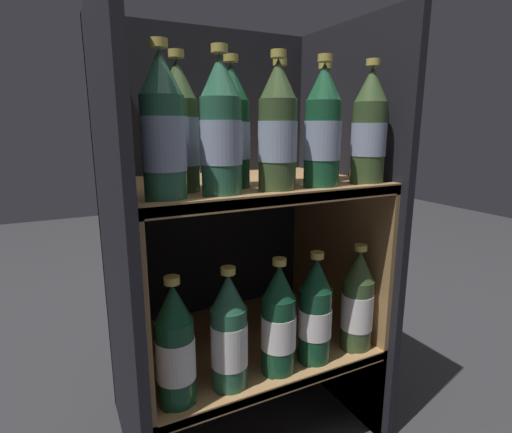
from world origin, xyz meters
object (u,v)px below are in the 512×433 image
object	(u,v)px
bottle_lower_front_0	(175,349)
bottle_lower_front_4	(357,303)
bottle_upper_back_0	(179,131)
bottle_upper_back_1	(232,131)
bottle_upper_front_1	(221,131)
bottle_upper_back_3	(323,130)
bottle_upper_front_2	(276,131)
bottle_upper_front_3	(323,131)
bottle_lower_front_2	(279,323)
bottle_upper_front_0	(163,132)
bottle_upper_back_2	(279,130)
bottle_lower_front_1	(229,336)
bottle_upper_front_4	(369,130)
bottle_lower_front_3	(315,313)

from	to	relation	value
bottle_lower_front_0	bottle_lower_front_4	bearing A→B (deg)	0.00
bottle_upper_back_0	bottle_upper_back_1	distance (m)	0.11
bottle_lower_front_0	bottle_upper_front_1	bearing A→B (deg)	0.00
bottle_upper_back_3	bottle_upper_front_2	bearing A→B (deg)	-153.80
bottle_upper_front_3	bottle_lower_front_2	world-z (taller)	bottle_upper_front_3
bottle_lower_front_0	bottle_upper_back_0	bearing A→B (deg)	59.24
bottle_upper_front_1	bottle_upper_back_0	size ratio (longest dim) A/B	1.00
bottle_upper_front_0	bottle_upper_front_2	xyz separation A→B (m)	(0.22, 0.00, 0.00)
bottle_upper_front_1	bottle_upper_back_2	size ratio (longest dim) A/B	1.00
bottle_lower_front_1	bottle_upper_front_0	bearing A→B (deg)	180.00
bottle_upper_front_2	bottle_lower_front_1	size ratio (longest dim) A/B	1.00
bottle_lower_front_1	bottle_upper_front_2	bearing A→B (deg)	0.00
bottle_upper_front_3	bottle_upper_front_4	world-z (taller)	same
bottle_upper_back_1	bottle_lower_front_0	xyz separation A→B (m)	(-0.16, -0.08, -0.40)
bottle_lower_front_0	bottle_upper_front_0	bearing A→B (deg)	180.00
bottle_upper_back_0	bottle_lower_front_0	world-z (taller)	bottle_upper_back_0
bottle_upper_back_1	bottle_lower_front_1	bearing A→B (deg)	-119.68
bottle_upper_front_2	bottle_lower_front_4	size ratio (longest dim) A/B	1.00
bottle_lower_front_2	bottle_upper_front_1	bearing A→B (deg)	-180.00
bottle_upper_front_4	bottle_upper_back_1	bearing A→B (deg)	163.83
bottle_upper_front_1	bottle_upper_back_1	world-z (taller)	same
bottle_upper_front_0	bottle_upper_front_1	xyz separation A→B (m)	(0.10, 0.00, 0.00)
bottle_upper_back_2	bottle_lower_front_3	world-z (taller)	bottle_upper_back_2
bottle_upper_front_4	bottle_upper_back_0	bearing A→B (deg)	168.12
bottle_upper_front_2	bottle_upper_back_0	world-z (taller)	same
bottle_upper_back_3	bottle_lower_front_1	world-z (taller)	bottle_upper_back_3
bottle_upper_back_3	bottle_lower_front_0	distance (m)	0.56
bottle_upper_front_1	bottle_upper_back_2	xyz separation A→B (m)	(0.17, 0.08, 0.00)
bottle_upper_back_3	bottle_lower_front_1	bearing A→B (deg)	-163.06
bottle_upper_back_0	bottle_upper_front_3	bearing A→B (deg)	-16.94
bottle_upper_front_0	bottle_lower_front_2	xyz separation A→B (m)	(0.23, 0.00, -0.40)
bottle_upper_front_3	bottle_upper_back_3	size ratio (longest dim) A/B	1.00
bottle_upper_front_0	bottle_lower_front_1	xyz separation A→B (m)	(0.11, 0.00, -0.40)
bottle_lower_front_3	bottle_lower_front_1	bearing A→B (deg)	-180.00
bottle_upper_front_0	bottle_upper_back_2	distance (m)	0.28
bottle_lower_front_3	bottle_lower_front_0	bearing A→B (deg)	-180.00
bottle_upper_front_2	bottle_upper_back_1	xyz separation A→B (m)	(-0.06, 0.08, 0.00)
bottle_upper_front_3	bottle_upper_back_3	bearing A→B (deg)	53.65
bottle_upper_front_1	bottle_lower_front_2	bearing A→B (deg)	0.00
bottle_upper_front_1	bottle_lower_front_0	size ratio (longest dim) A/B	1.00
bottle_upper_back_1	bottle_lower_front_4	world-z (taller)	bottle_upper_back_1
bottle_lower_front_1	bottle_upper_front_1	bearing A→B (deg)	180.00
bottle_upper_front_0	bottle_upper_front_1	bearing A→B (deg)	0.00
bottle_lower_front_1	bottle_lower_front_4	world-z (taller)	same
bottle_lower_front_2	bottle_lower_front_4	world-z (taller)	same
bottle_upper_front_2	bottle_lower_front_1	distance (m)	0.42
bottle_lower_front_0	bottle_lower_front_3	bearing A→B (deg)	0.00
bottle_upper_front_4	bottle_upper_back_2	distance (m)	0.19
bottle_upper_back_0	bottle_lower_front_1	xyz separation A→B (m)	(0.06, -0.08, -0.40)
bottle_upper_back_1	bottle_lower_front_2	distance (m)	0.42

